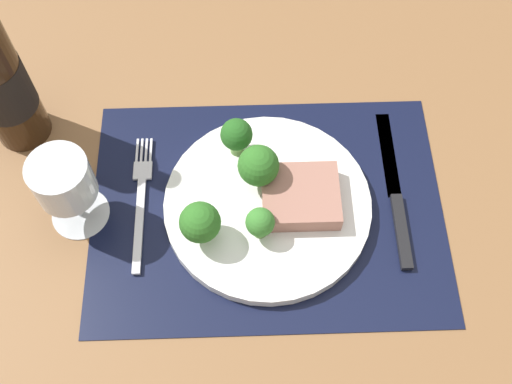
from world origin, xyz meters
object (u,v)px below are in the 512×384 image
at_px(steak, 301,198).
at_px(knife, 396,200).
at_px(fork, 141,201).
at_px(wine_glass, 64,185).
at_px(plate, 267,205).

height_order(steak, knife, steak).
xyz_separation_m(fork, knife, (0.32, -0.01, 0.00)).
xyz_separation_m(steak, wine_glass, (-0.28, 0.00, 0.05)).
xyz_separation_m(knife, wine_glass, (-0.40, -0.01, 0.07)).
relative_size(fork, wine_glass, 1.66).
bearing_deg(steak, fork, 175.30).
relative_size(steak, fork, 0.49).
xyz_separation_m(fork, wine_glass, (-0.08, -0.02, 0.07)).
height_order(knife, wine_glass, wine_glass).
height_order(plate, knife, plate).
distance_m(fork, wine_glass, 0.11).
distance_m(fork, knife, 0.32).
bearing_deg(wine_glass, plate, 0.41).
distance_m(steak, fork, 0.20).
distance_m(plate, knife, 0.16).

